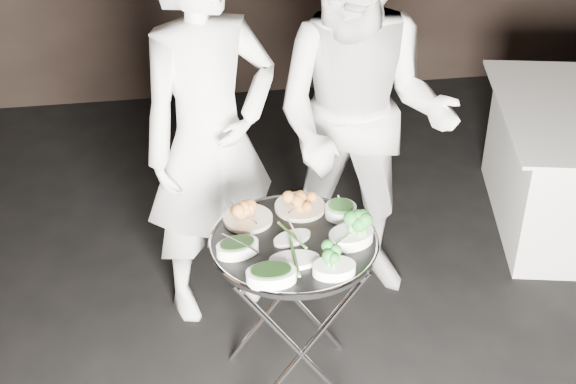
{
  "coord_description": "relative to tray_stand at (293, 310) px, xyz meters",
  "views": [
    {
      "loc": [
        -0.26,
        -2.18,
        2.7
      ],
      "look_at": [
        0.16,
        0.53,
        0.95
      ],
      "focal_mm": 50.0,
      "sensor_mm": 36.0,
      "label": 1
    }
  ],
  "objects": [
    {
      "name": "tray_stand",
      "position": [
        0.0,
        0.0,
        0.0
      ],
      "size": [
        0.54,
        0.46,
        0.8
      ],
      "rotation": [
        0.0,
        0.0,
        0.11
      ],
      "color": "silver",
      "rests_on": "floor"
    },
    {
      "name": "serving_tray",
      "position": [
        0.0,
        0.0,
        0.36
      ],
      "size": [
        0.69,
        0.69,
        0.04
      ],
      "color": "black",
      "rests_on": "tray_stand"
    },
    {
      "name": "potato_plate_a",
      "position": [
        -0.17,
        0.17,
        0.4
      ],
      "size": [
        0.21,
        0.21,
        0.08
      ],
      "rotation": [
        0.0,
        0.0,
        -0.02
      ],
      "color": "beige",
      "rests_on": "serving_tray"
    },
    {
      "name": "potato_plate_b",
      "position": [
        0.06,
        0.22,
        0.4
      ],
      "size": [
        0.22,
        0.22,
        0.08
      ],
      "rotation": [
        0.0,
        0.0,
        0.18
      ],
      "color": "beige",
      "rests_on": "serving_tray"
    },
    {
      "name": "greens_bowl",
      "position": [
        0.22,
        0.14,
        0.4
      ],
      "size": [
        0.13,
        0.13,
        0.08
      ],
      "rotation": [
        0.0,
        0.0,
        0.32
      ],
      "color": "white",
      "rests_on": "serving_tray"
    },
    {
      "name": "asparagus_plate_a",
      "position": [
        -0.01,
        0.01,
        0.38
      ],
      "size": [
        0.19,
        0.15,
        0.03
      ],
      "rotation": [
        0.0,
        0.0,
        0.41
      ],
      "color": "white",
      "rests_on": "serving_tray"
    },
    {
      "name": "asparagus_plate_b",
      "position": [
        -0.02,
        -0.14,
        0.38
      ],
      "size": [
        0.2,
        0.11,
        0.04
      ],
      "rotation": [
        0.0,
        0.0,
        -0.01
      ],
      "color": "white",
      "rests_on": "serving_tray"
    },
    {
      "name": "spinach_bowl_a",
      "position": [
        -0.23,
        -0.05,
        0.4
      ],
      "size": [
        0.19,
        0.15,
        0.07
      ],
      "rotation": [
        0.0,
        0.0,
        0.26
      ],
      "color": "white",
      "rests_on": "serving_tray"
    },
    {
      "name": "spinach_bowl_b",
      "position": [
        -0.12,
        -0.24,
        0.4
      ],
      "size": [
        0.19,
        0.12,
        0.08
      ],
      "rotation": [
        0.0,
        0.0,
        0.0
      ],
      "color": "white",
      "rests_on": "serving_tray"
    },
    {
      "name": "broccoli_bowl_a",
      "position": [
        0.22,
        -0.04,
        0.4
      ],
      "size": [
        0.23,
        0.19,
        0.08
      ],
      "rotation": [
        0.0,
        0.0,
        0.34
      ],
      "color": "white",
      "rests_on": "serving_tray"
    },
    {
      "name": "broccoli_bowl_b",
      "position": [
        0.12,
        -0.23,
        0.4
      ],
      "size": [
        0.17,
        0.12,
        0.07
      ],
      "rotation": [
        0.0,
        0.0,
        -0.03
      ],
      "color": "white",
      "rests_on": "serving_tray"
    },
    {
      "name": "serving_utensils",
      "position": [
        0.02,
        0.07,
        0.41
      ],
      "size": [
        0.58,
        0.41,
        0.01
      ],
      "color": "silver",
      "rests_on": "serving_tray"
    },
    {
      "name": "waiter_left",
      "position": [
        -0.28,
        0.67,
        0.48
      ],
      "size": [
        0.8,
        0.67,
        1.86
      ],
      "primitive_type": "imported",
      "rotation": [
        0.0,
        0.0,
        0.4
      ],
      "color": "silver",
      "rests_on": "floor"
    },
    {
      "name": "waiter_right",
      "position": [
        0.44,
        0.73,
        0.5
      ],
      "size": [
        1.13,
        1.03,
        1.89
      ],
      "primitive_type": "imported",
      "rotation": [
        0.0,
        0.0,
        -0.42
      ],
      "color": "silver",
      "rests_on": "floor"
    }
  ]
}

